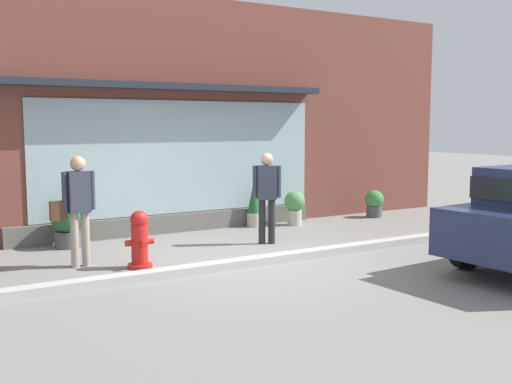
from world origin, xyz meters
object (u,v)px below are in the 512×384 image
at_px(potted_plant_window_left, 295,205).
at_px(pedestrian_with_handbag, 77,203).
at_px(fire_hydrant, 140,240).
at_px(potted_plant_trailing_edge, 68,223).
at_px(pedestrian_passerby, 267,191).
at_px(potted_plant_near_hydrant, 374,203).
at_px(potted_plant_low_front, 254,204).

bearing_deg(potted_plant_window_left, pedestrian_with_handbag, -163.61).
bearing_deg(fire_hydrant, potted_plant_trailing_edge, 104.92).
bearing_deg(potted_plant_trailing_edge, potted_plant_window_left, -0.92).
distance_m(potted_plant_trailing_edge, potted_plant_window_left, 4.64).
distance_m(pedestrian_passerby, potted_plant_near_hydrant, 3.98).
bearing_deg(pedestrian_with_handbag, pedestrian_passerby, 177.80).
distance_m(pedestrian_passerby, potted_plant_window_left, 2.15).
bearing_deg(potted_plant_low_front, potted_plant_trailing_edge, -177.12).
bearing_deg(potted_plant_near_hydrant, pedestrian_passerby, -160.18).
bearing_deg(potted_plant_low_front, pedestrian_passerby, -113.79).
xyz_separation_m(pedestrian_with_handbag, potted_plant_low_front, (4.02, 1.69, -0.48)).
bearing_deg(potted_plant_trailing_edge, pedestrian_passerby, -25.34).
distance_m(pedestrian_with_handbag, pedestrian_passerby, 3.29).
bearing_deg(pedestrian_with_handbag, potted_plant_trailing_edge, -100.88).
bearing_deg(pedestrian_with_handbag, potted_plant_near_hydrant, -171.79).
height_order(fire_hydrant, potted_plant_low_front, potted_plant_low_front).
relative_size(pedestrian_passerby, potted_plant_near_hydrant, 2.61).
relative_size(potted_plant_low_front, potted_plant_near_hydrant, 1.61).
height_order(potted_plant_trailing_edge, potted_plant_window_left, potted_plant_trailing_edge).
height_order(potted_plant_trailing_edge, potted_plant_low_front, potted_plant_low_front).
xyz_separation_m(potted_plant_window_left, potted_plant_near_hydrant, (2.15, -0.05, -0.09)).
height_order(potted_plant_window_left, potted_plant_low_front, potted_plant_low_front).
distance_m(fire_hydrant, potted_plant_low_front, 3.95).
xyz_separation_m(fire_hydrant, potted_plant_near_hydrant, (6.25, 1.89, -0.09)).
bearing_deg(potted_plant_trailing_edge, fire_hydrant, -75.08).
relative_size(fire_hydrant, potted_plant_low_front, 0.86).
distance_m(potted_plant_trailing_edge, potted_plant_low_front, 3.82).
distance_m(pedestrian_passerby, potted_plant_low_front, 1.86).
bearing_deg(potted_plant_near_hydrant, potted_plant_window_left, 178.62).
xyz_separation_m(potted_plant_trailing_edge, potted_plant_window_left, (4.64, -0.07, -0.01)).
relative_size(fire_hydrant, pedestrian_passerby, 0.53).
height_order(potted_plant_window_left, potted_plant_near_hydrant, potted_plant_window_left).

